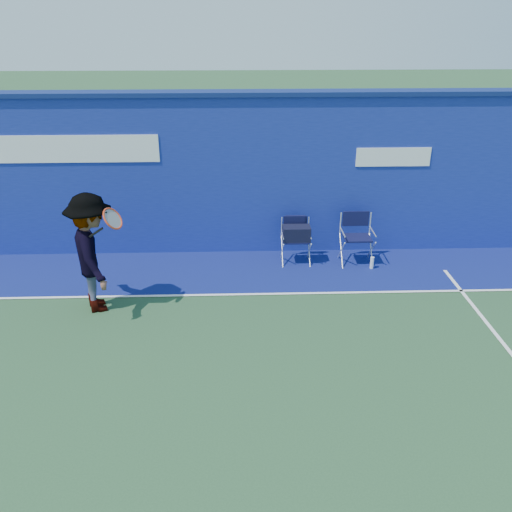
{
  "coord_description": "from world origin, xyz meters",
  "views": [
    {
      "loc": [
        0.69,
        -4.88,
        4.43
      ],
      "look_at": [
        0.95,
        2.6,
        1.0
      ],
      "focal_mm": 38.0,
      "sensor_mm": 36.0,
      "label": 1
    }
  ],
  "objects_px": {
    "directors_chair_right": "(356,248)",
    "water_bottle": "(372,263)",
    "tennis_player": "(93,253)",
    "directors_chair_left": "(296,244)"
  },
  "relations": [
    {
      "from": "directors_chair_right",
      "to": "water_bottle",
      "type": "height_order",
      "value": "directors_chair_right"
    },
    {
      "from": "water_bottle",
      "to": "tennis_player",
      "type": "bearing_deg",
      "value": -164.98
    },
    {
      "from": "directors_chair_left",
      "to": "tennis_player",
      "type": "relative_size",
      "value": 0.45
    },
    {
      "from": "directors_chair_left",
      "to": "tennis_player",
      "type": "bearing_deg",
      "value": -154.34
    },
    {
      "from": "directors_chair_left",
      "to": "tennis_player",
      "type": "height_order",
      "value": "tennis_player"
    },
    {
      "from": "directors_chair_right",
      "to": "water_bottle",
      "type": "distance_m",
      "value": 0.42
    },
    {
      "from": "directors_chair_left",
      "to": "directors_chair_right",
      "type": "xyz_separation_m",
      "value": [
        1.14,
        -0.05,
        -0.07
      ]
    },
    {
      "from": "water_bottle",
      "to": "tennis_player",
      "type": "xyz_separation_m",
      "value": [
        -4.75,
        -1.27,
        0.85
      ]
    },
    {
      "from": "tennis_player",
      "to": "directors_chair_right",
      "type": "bearing_deg",
      "value": 19.09
    },
    {
      "from": "directors_chair_right",
      "to": "tennis_player",
      "type": "height_order",
      "value": "tennis_player"
    }
  ]
}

